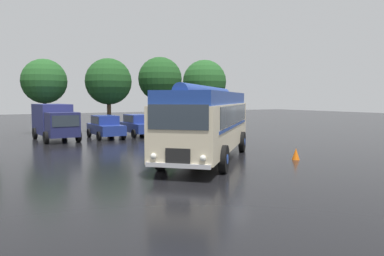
{
  "coord_description": "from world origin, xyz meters",
  "views": [
    {
      "loc": [
        -9.7,
        -14.42,
        2.93
      ],
      "look_at": [
        -0.06,
        2.05,
        1.4
      ],
      "focal_mm": 35.0,
      "sensor_mm": 36.0,
      "label": 1
    }
  ],
  "objects_px": {
    "vintage_bus": "(208,120)",
    "traffic_cone": "(296,154)",
    "car_near_left": "(105,127)",
    "box_van": "(54,120)",
    "car_mid_left": "(138,125)"
  },
  "relations": [
    {
      "from": "vintage_bus",
      "to": "traffic_cone",
      "type": "relative_size",
      "value": 16.14
    },
    {
      "from": "car_near_left",
      "to": "traffic_cone",
      "type": "bearing_deg",
      "value": -70.67
    },
    {
      "from": "traffic_cone",
      "to": "car_near_left",
      "type": "bearing_deg",
      "value": 109.33
    },
    {
      "from": "traffic_cone",
      "to": "box_van",
      "type": "bearing_deg",
      "value": 119.42
    },
    {
      "from": "car_mid_left",
      "to": "box_van",
      "type": "bearing_deg",
      "value": 176.77
    },
    {
      "from": "vintage_bus",
      "to": "traffic_cone",
      "type": "distance_m",
      "value": 4.5
    },
    {
      "from": "vintage_bus",
      "to": "car_mid_left",
      "type": "height_order",
      "value": "vintage_bus"
    },
    {
      "from": "vintage_bus",
      "to": "car_near_left",
      "type": "bearing_deg",
      "value": 96.49
    },
    {
      "from": "car_mid_left",
      "to": "traffic_cone",
      "type": "height_order",
      "value": "car_mid_left"
    },
    {
      "from": "box_van",
      "to": "car_near_left",
      "type": "bearing_deg",
      "value": -12.96
    },
    {
      "from": "car_mid_left",
      "to": "traffic_cone",
      "type": "distance_m",
      "value": 14.57
    },
    {
      "from": "vintage_bus",
      "to": "car_near_left",
      "type": "xyz_separation_m",
      "value": [
        -1.33,
        11.73,
        -1.05
      ]
    },
    {
      "from": "car_mid_left",
      "to": "box_van",
      "type": "relative_size",
      "value": 0.72
    },
    {
      "from": "vintage_bus",
      "to": "box_van",
      "type": "distance_m",
      "value": 13.4
    },
    {
      "from": "box_van",
      "to": "traffic_cone",
      "type": "xyz_separation_m",
      "value": [
        8.31,
        -14.74,
        -1.09
      ]
    }
  ]
}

